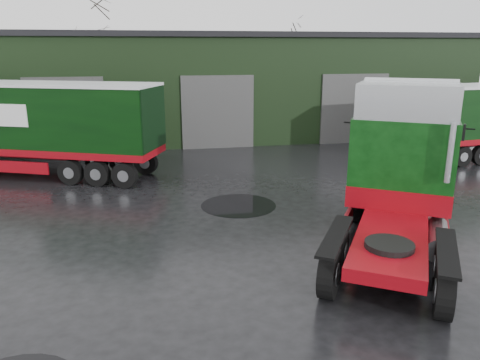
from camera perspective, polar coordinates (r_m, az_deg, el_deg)
name	(u,v)px	position (r m, az deg, el deg)	size (l,w,h in m)	color
ground	(217,253)	(12.98, -2.80, -8.90)	(100.00, 100.00, 0.00)	black
warehouse	(205,83)	(31.97, -4.28, 11.68)	(32.40, 12.40, 6.30)	black
hero_tractor	(398,177)	(12.50, 18.75, 0.38)	(3.11, 7.32, 4.55)	#0A360D
trailer_left	(15,129)	(22.75, -25.76, 5.67)	(2.68, 13.09, 4.07)	silver
tree_back_a	(95,57)	(41.93, -17.22, 14.19)	(4.40, 4.40, 9.50)	black
tree_back_b	(281,67)	(43.29, 5.03, 13.51)	(4.40, 4.40, 7.50)	black
puddle_1	(239,205)	(16.72, -0.18, -3.10)	(2.69, 2.69, 0.01)	black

